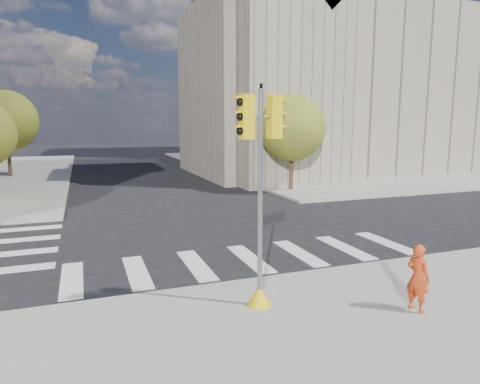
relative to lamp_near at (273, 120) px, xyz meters
The scene contains 12 objects.
ground 16.76m from the lamp_near, 119.74° to the right, with size 160.00×160.00×0.00m, color black.
sidewalk_far_right 17.56m from the lamp_near, 45.00° to the left, with size 28.00×40.00×0.15m, color gray.
civic_building 9.54m from the lamp_near, 34.00° to the left, with size 26.00×16.00×19.39m.
office_tower 32.99m from the lamp_near, 63.43° to the left, with size 20.00×18.00×30.00m, color #9EA0A3.
tree_lw_far 21.03m from the lamp_near, 151.61° to the left, with size 4.80×4.80×6.95m.
tree_re_near 4.07m from the lamp_near, 97.13° to the right, with size 4.20×4.20×6.16m.
tree_re_mid 8.02m from the lamp_near, 93.58° to the left, with size 4.60×4.60×6.66m.
tree_re_far 20.02m from the lamp_near, 91.43° to the left, with size 4.00×4.00×5.88m.
lamp_near is the anchor object (origin of this frame).
lamp_far 14.00m from the lamp_near, 90.00° to the left, with size 0.35×0.18×8.11m.
traffic_signal 21.93m from the lamp_near, 115.34° to the right, with size 1.08×0.56×5.05m.
photographer 22.37m from the lamp_near, 106.07° to the right, with size 0.57×0.37×1.55m, color red.
Camera 1 is at (-5.04, -14.41, 4.36)m, focal length 32.00 mm.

